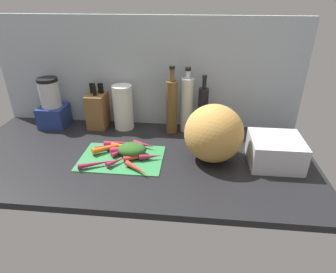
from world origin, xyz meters
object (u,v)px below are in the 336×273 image
(cutting_board, at_px, (122,158))
(paper_towel_roll, at_px, (123,107))
(carrot_5, at_px, (109,146))
(knife_block, at_px, (98,110))
(carrot_6, at_px, (138,157))
(carrot_7, at_px, (137,169))
(blender_appliance, at_px, (52,106))
(dish_rack, at_px, (275,151))
(carrot_0, at_px, (97,163))
(bottle_2, at_px, (203,110))
(bottle_0, at_px, (172,106))
(carrot_12, at_px, (109,147))
(carrot_8, at_px, (120,143))
(carrot_2, at_px, (151,156))
(winter_squash, at_px, (214,133))
(carrot_4, at_px, (126,146))
(carrot_1, at_px, (116,161))
(carrot_11, at_px, (144,145))
(bottle_1, at_px, (187,104))
(carrot_9, at_px, (126,150))
(carrot_3, at_px, (128,149))
(carrot_10, at_px, (120,148))

(cutting_board, xyz_separation_m, paper_towel_roll, (-0.07, 0.34, 0.12))
(carrot_5, xyz_separation_m, knife_block, (-0.14, 0.27, 0.08))
(carrot_6, distance_m, carrot_7, 0.10)
(blender_appliance, xyz_separation_m, dish_rack, (1.18, -0.29, -0.06))
(carrot_0, xyz_separation_m, paper_towel_roll, (0.02, 0.42, 0.10))
(knife_block, relative_size, bottle_2, 0.77)
(bottle_0, xyz_separation_m, dish_rack, (0.50, -0.28, -0.09))
(carrot_12, distance_m, bottle_0, 0.41)
(carrot_8, xyz_separation_m, carrot_12, (-0.04, -0.05, 0.00))
(carrot_2, distance_m, winter_squash, 0.31)
(carrot_4, bearing_deg, bottle_2, 33.63)
(carrot_8, xyz_separation_m, winter_squash, (0.46, -0.06, 0.11))
(paper_towel_roll, bearing_deg, carrot_5, -93.34)
(blender_appliance, bearing_deg, bottle_0, -0.99)
(carrot_1, height_order, dish_rack, dish_rack)
(carrot_5, height_order, carrot_8, carrot_8)
(carrot_11, distance_m, winter_squash, 0.36)
(carrot_6, relative_size, winter_squash, 0.50)
(bottle_1, bearing_deg, carrot_11, -130.41)
(cutting_board, xyz_separation_m, knife_block, (-0.22, 0.35, 0.10))
(carrot_5, distance_m, carrot_7, 0.26)
(carrot_8, height_order, carrot_9, carrot_8)
(blender_appliance, bearing_deg, winter_squash, -17.25)
(carrot_7, xyz_separation_m, winter_squash, (0.33, 0.15, 0.11))
(bottle_0, bearing_deg, carrot_12, -138.11)
(carrot_2, xyz_separation_m, paper_towel_roll, (-0.21, 0.34, 0.10))
(carrot_6, bearing_deg, carrot_5, 150.76)
(cutting_board, relative_size, carrot_1, 3.70)
(carrot_2, xyz_separation_m, winter_squash, (0.29, 0.05, 0.11))
(carrot_4, bearing_deg, winter_squash, -4.88)
(winter_squash, relative_size, bottle_1, 0.75)
(carrot_4, bearing_deg, carrot_12, -163.09)
(cutting_board, bearing_deg, paper_towel_roll, 101.26)
(winter_squash, xyz_separation_m, bottle_2, (-0.05, 0.28, -0.00))
(knife_block, bearing_deg, carrot_6, -50.18)
(carrot_2, bearing_deg, paper_towel_roll, 121.32)
(carrot_12, bearing_deg, carrot_4, 16.91)
(cutting_board, xyz_separation_m, carrot_3, (0.02, 0.05, 0.02))
(carrot_12, xyz_separation_m, dish_rack, (0.78, -0.02, 0.04))
(dish_rack, bearing_deg, carrot_3, 178.78)
(cutting_board, relative_size, bottle_0, 1.05)
(carrot_11, bearing_deg, carrot_0, -133.25)
(carrot_4, distance_m, carrot_9, 0.03)
(carrot_10, height_order, dish_rack, dish_rack)
(carrot_0, relative_size, carrot_4, 1.15)
(cutting_board, relative_size, carrot_8, 2.45)
(carrot_12, xyz_separation_m, bottle_0, (0.29, 0.26, 0.13))
(bottle_1, bearing_deg, carrot_1, -126.97)
(carrot_5, relative_size, carrot_6, 1.01)
(carrot_12, bearing_deg, bottle_1, 37.91)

